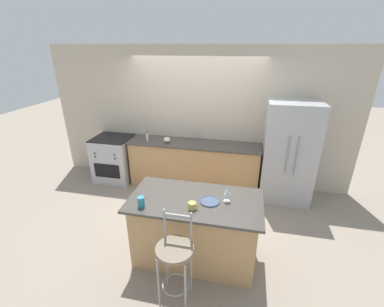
{
  "coord_description": "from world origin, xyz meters",
  "views": [
    {
      "loc": [
        0.93,
        -4.2,
        2.7
      ],
      "look_at": [
        0.16,
        -0.6,
        1.12
      ],
      "focal_mm": 24.0,
      "sensor_mm": 36.0,
      "label": 1
    }
  ],
  "objects_px": {
    "oven_range": "(115,158)",
    "soap_bottle": "(147,137)",
    "coffee_mug": "(192,206)",
    "tumbler_cup": "(141,202)",
    "pumpkin_decoration": "(167,140)",
    "refrigerator": "(288,152)",
    "wine_glass": "(227,191)",
    "bar_stool_near": "(175,257)",
    "dinner_plate": "(210,201)"
  },
  "relations": [
    {
      "from": "oven_range",
      "to": "soap_bottle",
      "type": "xyz_separation_m",
      "value": [
        0.77,
        -0.02,
        0.55
      ]
    },
    {
      "from": "coffee_mug",
      "to": "tumbler_cup",
      "type": "distance_m",
      "value": 0.61
    },
    {
      "from": "pumpkin_decoration",
      "to": "tumbler_cup",
      "type": "bearing_deg",
      "value": -81.06
    },
    {
      "from": "refrigerator",
      "to": "pumpkin_decoration",
      "type": "height_order",
      "value": "refrigerator"
    },
    {
      "from": "wine_glass",
      "to": "bar_stool_near",
      "type": "bearing_deg",
      "value": -123.26
    },
    {
      "from": "oven_range",
      "to": "wine_glass",
      "type": "relative_size",
      "value": 4.67
    },
    {
      "from": "soap_bottle",
      "to": "refrigerator",
      "type": "bearing_deg",
      "value": 0.31
    },
    {
      "from": "wine_glass",
      "to": "coffee_mug",
      "type": "relative_size",
      "value": 1.63
    },
    {
      "from": "refrigerator",
      "to": "pumpkin_decoration",
      "type": "xyz_separation_m",
      "value": [
        -2.25,
        -0.02,
        0.08
      ]
    },
    {
      "from": "oven_range",
      "to": "bar_stool_near",
      "type": "bearing_deg",
      "value": -51.04
    },
    {
      "from": "bar_stool_near",
      "to": "soap_bottle",
      "type": "xyz_separation_m",
      "value": [
        -1.25,
        2.48,
        0.4
      ]
    },
    {
      "from": "coffee_mug",
      "to": "tumbler_cup",
      "type": "bearing_deg",
      "value": -172.37
    },
    {
      "from": "oven_range",
      "to": "tumbler_cup",
      "type": "relative_size",
      "value": 7.23
    },
    {
      "from": "dinner_plate",
      "to": "tumbler_cup",
      "type": "height_order",
      "value": "tumbler_cup"
    },
    {
      "from": "wine_glass",
      "to": "tumbler_cup",
      "type": "height_order",
      "value": "wine_glass"
    },
    {
      "from": "dinner_plate",
      "to": "pumpkin_decoration",
      "type": "xyz_separation_m",
      "value": [
        -1.11,
        1.82,
        0.06
      ]
    },
    {
      "from": "refrigerator",
      "to": "wine_glass",
      "type": "xyz_separation_m",
      "value": [
        -0.94,
        -1.78,
        0.15
      ]
    },
    {
      "from": "dinner_plate",
      "to": "wine_glass",
      "type": "bearing_deg",
      "value": 15.79
    },
    {
      "from": "dinner_plate",
      "to": "oven_range",
      "type": "bearing_deg",
      "value": 141.12
    },
    {
      "from": "refrigerator",
      "to": "pumpkin_decoration",
      "type": "relative_size",
      "value": 13.48
    },
    {
      "from": "oven_range",
      "to": "soap_bottle",
      "type": "distance_m",
      "value": 0.95
    },
    {
      "from": "refrigerator",
      "to": "dinner_plate",
      "type": "height_order",
      "value": "refrigerator"
    },
    {
      "from": "dinner_plate",
      "to": "wine_glass",
      "type": "distance_m",
      "value": 0.25
    },
    {
      "from": "refrigerator",
      "to": "wine_glass",
      "type": "bearing_deg",
      "value": -117.8
    },
    {
      "from": "bar_stool_near",
      "to": "dinner_plate",
      "type": "distance_m",
      "value": 0.77
    },
    {
      "from": "refrigerator",
      "to": "bar_stool_near",
      "type": "relative_size",
      "value": 1.65
    },
    {
      "from": "wine_glass",
      "to": "oven_range",
      "type": "bearing_deg",
      "value": 144.31
    },
    {
      "from": "bar_stool_near",
      "to": "coffee_mug",
      "type": "height_order",
      "value": "bar_stool_near"
    },
    {
      "from": "refrigerator",
      "to": "wine_glass",
      "type": "distance_m",
      "value": 2.02
    },
    {
      "from": "oven_range",
      "to": "coffee_mug",
      "type": "relative_size",
      "value": 7.63
    },
    {
      "from": "bar_stool_near",
      "to": "tumbler_cup",
      "type": "relative_size",
      "value": 8.52
    },
    {
      "from": "coffee_mug",
      "to": "oven_range",
      "type": "bearing_deg",
      "value": 136.07
    },
    {
      "from": "refrigerator",
      "to": "pumpkin_decoration",
      "type": "distance_m",
      "value": 2.25
    },
    {
      "from": "refrigerator",
      "to": "oven_range",
      "type": "bearing_deg",
      "value": 179.87
    },
    {
      "from": "tumbler_cup",
      "to": "soap_bottle",
      "type": "distance_m",
      "value": 2.21
    },
    {
      "from": "tumbler_cup",
      "to": "pumpkin_decoration",
      "type": "xyz_separation_m",
      "value": [
        -0.33,
        2.09,
        0.01
      ]
    },
    {
      "from": "soap_bottle",
      "to": "oven_range",
      "type": "bearing_deg",
      "value": 178.36
    },
    {
      "from": "oven_range",
      "to": "coffee_mug",
      "type": "height_order",
      "value": "coffee_mug"
    },
    {
      "from": "tumbler_cup",
      "to": "dinner_plate",
      "type": "bearing_deg",
      "value": 18.91
    },
    {
      "from": "bar_stool_near",
      "to": "pumpkin_decoration",
      "type": "xyz_separation_m",
      "value": [
        -0.84,
        2.47,
        0.38
      ]
    },
    {
      "from": "bar_stool_near",
      "to": "coffee_mug",
      "type": "distance_m",
      "value": 0.59
    },
    {
      "from": "wine_glass",
      "to": "dinner_plate",
      "type": "bearing_deg",
      "value": -164.21
    },
    {
      "from": "dinner_plate",
      "to": "soap_bottle",
      "type": "distance_m",
      "value": 2.37
    },
    {
      "from": "dinner_plate",
      "to": "coffee_mug",
      "type": "bearing_deg",
      "value": -133.79
    },
    {
      "from": "refrigerator",
      "to": "soap_bottle",
      "type": "bearing_deg",
      "value": -179.69
    },
    {
      "from": "dinner_plate",
      "to": "soap_bottle",
      "type": "bearing_deg",
      "value": 129.71
    },
    {
      "from": "oven_range",
      "to": "coffee_mug",
      "type": "distance_m",
      "value": 2.97
    },
    {
      "from": "refrigerator",
      "to": "bar_stool_near",
      "type": "height_order",
      "value": "refrigerator"
    },
    {
      "from": "wine_glass",
      "to": "coffee_mug",
      "type": "bearing_deg",
      "value": -147.36
    },
    {
      "from": "pumpkin_decoration",
      "to": "oven_range",
      "type": "bearing_deg",
      "value": 178.71
    }
  ]
}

